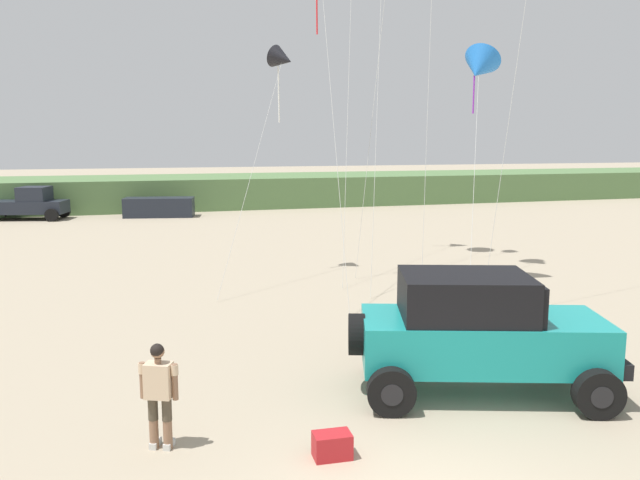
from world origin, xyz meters
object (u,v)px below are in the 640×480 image
cooler_box (332,445)px  distant_pickup (28,204)px  kite_white_parafoil (283,59)px  jeep (479,331)px  kite_red_delta (479,67)px  person_watching (159,390)px  distant_sedan (159,207)px

cooler_box → distant_pickup: size_ratio=0.11×
cooler_box → kite_white_parafoil: (2.41, 13.33, 7.23)m
jeep → cooler_box: bearing=-154.7°
kite_red_delta → kite_white_parafoil: kite_white_parafoil is taller
distant_pickup → kite_red_delta: kite_red_delta is taller
jeep → person_watching: size_ratio=3.00×
distant_sedan → kite_white_parafoil: (3.59, -18.70, 6.82)m
person_watching → kite_red_delta: size_ratio=0.21×
distant_pickup → cooler_box: bearing=-75.0°
distant_sedan → kite_white_parafoil: kite_white_parafoil is taller
person_watching → distant_sedan: (1.24, 31.01, -0.34)m
distant_pickup → kite_white_parafoil: bearing=-60.1°
kite_red_delta → distant_pickup: bearing=125.8°
jeep → person_watching: jeep is taller
kite_white_parafoil → distant_pickup: bearing=119.9°
jeep → cooler_box: 3.82m
distant_sedan → kite_red_delta: (9.05, -22.31, 6.34)m
cooler_box → kite_red_delta: (7.87, 9.72, 6.75)m
person_watching → distant_sedan: 31.04m
person_watching → jeep: bearing=5.6°
cooler_box → distant_sedan: size_ratio=0.13×
cooler_box → kite_red_delta: 14.21m
cooler_box → jeep: bearing=28.3°
distant_pickup → distant_sedan: 7.65m
jeep → kite_white_parafoil: size_ratio=0.63×
jeep → distant_sedan: jeep is taller
distant_pickup → kite_white_parafoil: kite_white_parafoil is taller
cooler_box → distant_sedan: bearing=95.1°
kite_red_delta → kite_white_parafoil: size_ratio=0.97×
distant_sedan → distant_pickup: bearing=-174.9°
cooler_box → kite_white_parafoil: bearing=82.7°
distant_sedan → cooler_box: bearing=-77.2°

